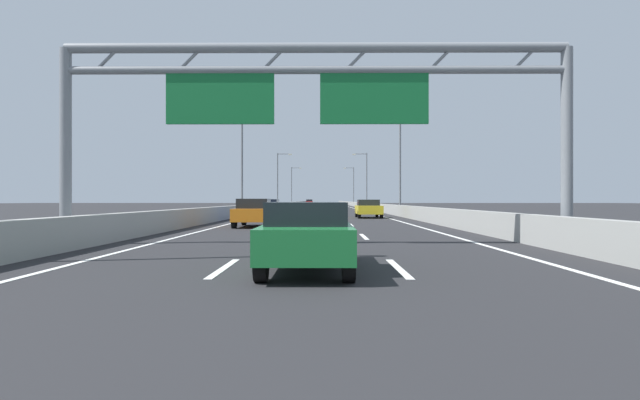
# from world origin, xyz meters

# --- Properties ---
(ground_plane) EXTENTS (260.00, 260.00, 0.00)m
(ground_plane) POSITION_xyz_m (0.00, 100.00, 0.00)
(ground_plane) COLOR #262628
(lane_dash_left_1) EXTENTS (0.16, 3.00, 0.01)m
(lane_dash_left_1) POSITION_xyz_m (-1.80, 12.50, 0.01)
(lane_dash_left_1) COLOR white
(lane_dash_left_1) RESTS_ON ground_plane
(lane_dash_left_2) EXTENTS (0.16, 3.00, 0.01)m
(lane_dash_left_2) POSITION_xyz_m (-1.80, 21.50, 0.01)
(lane_dash_left_2) COLOR white
(lane_dash_left_2) RESTS_ON ground_plane
(lane_dash_left_3) EXTENTS (0.16, 3.00, 0.01)m
(lane_dash_left_3) POSITION_xyz_m (-1.80, 30.50, 0.01)
(lane_dash_left_3) COLOR white
(lane_dash_left_3) RESTS_ON ground_plane
(lane_dash_left_4) EXTENTS (0.16, 3.00, 0.01)m
(lane_dash_left_4) POSITION_xyz_m (-1.80, 39.50, 0.01)
(lane_dash_left_4) COLOR white
(lane_dash_left_4) RESTS_ON ground_plane
(lane_dash_left_5) EXTENTS (0.16, 3.00, 0.01)m
(lane_dash_left_5) POSITION_xyz_m (-1.80, 48.50, 0.01)
(lane_dash_left_5) COLOR white
(lane_dash_left_5) RESTS_ON ground_plane
(lane_dash_left_6) EXTENTS (0.16, 3.00, 0.01)m
(lane_dash_left_6) POSITION_xyz_m (-1.80, 57.50, 0.01)
(lane_dash_left_6) COLOR white
(lane_dash_left_6) RESTS_ON ground_plane
(lane_dash_left_7) EXTENTS (0.16, 3.00, 0.01)m
(lane_dash_left_7) POSITION_xyz_m (-1.80, 66.50, 0.01)
(lane_dash_left_7) COLOR white
(lane_dash_left_7) RESTS_ON ground_plane
(lane_dash_left_8) EXTENTS (0.16, 3.00, 0.01)m
(lane_dash_left_8) POSITION_xyz_m (-1.80, 75.50, 0.01)
(lane_dash_left_8) COLOR white
(lane_dash_left_8) RESTS_ON ground_plane
(lane_dash_left_9) EXTENTS (0.16, 3.00, 0.01)m
(lane_dash_left_9) POSITION_xyz_m (-1.80, 84.50, 0.01)
(lane_dash_left_9) COLOR white
(lane_dash_left_9) RESTS_ON ground_plane
(lane_dash_left_10) EXTENTS (0.16, 3.00, 0.01)m
(lane_dash_left_10) POSITION_xyz_m (-1.80, 93.50, 0.01)
(lane_dash_left_10) COLOR white
(lane_dash_left_10) RESTS_ON ground_plane
(lane_dash_left_11) EXTENTS (0.16, 3.00, 0.01)m
(lane_dash_left_11) POSITION_xyz_m (-1.80, 102.50, 0.01)
(lane_dash_left_11) COLOR white
(lane_dash_left_11) RESTS_ON ground_plane
(lane_dash_left_12) EXTENTS (0.16, 3.00, 0.01)m
(lane_dash_left_12) POSITION_xyz_m (-1.80, 111.50, 0.01)
(lane_dash_left_12) COLOR white
(lane_dash_left_12) RESTS_ON ground_plane
(lane_dash_left_13) EXTENTS (0.16, 3.00, 0.01)m
(lane_dash_left_13) POSITION_xyz_m (-1.80, 120.50, 0.01)
(lane_dash_left_13) COLOR white
(lane_dash_left_13) RESTS_ON ground_plane
(lane_dash_left_14) EXTENTS (0.16, 3.00, 0.01)m
(lane_dash_left_14) POSITION_xyz_m (-1.80, 129.50, 0.01)
(lane_dash_left_14) COLOR white
(lane_dash_left_14) RESTS_ON ground_plane
(lane_dash_left_15) EXTENTS (0.16, 3.00, 0.01)m
(lane_dash_left_15) POSITION_xyz_m (-1.80, 138.50, 0.01)
(lane_dash_left_15) COLOR white
(lane_dash_left_15) RESTS_ON ground_plane
(lane_dash_left_16) EXTENTS (0.16, 3.00, 0.01)m
(lane_dash_left_16) POSITION_xyz_m (-1.80, 147.50, 0.01)
(lane_dash_left_16) COLOR white
(lane_dash_left_16) RESTS_ON ground_plane
(lane_dash_left_17) EXTENTS (0.16, 3.00, 0.01)m
(lane_dash_left_17) POSITION_xyz_m (-1.80, 156.50, 0.01)
(lane_dash_left_17) COLOR white
(lane_dash_left_17) RESTS_ON ground_plane
(lane_dash_right_1) EXTENTS (0.16, 3.00, 0.01)m
(lane_dash_right_1) POSITION_xyz_m (1.80, 12.50, 0.01)
(lane_dash_right_1) COLOR white
(lane_dash_right_1) RESTS_ON ground_plane
(lane_dash_right_2) EXTENTS (0.16, 3.00, 0.01)m
(lane_dash_right_2) POSITION_xyz_m (1.80, 21.50, 0.01)
(lane_dash_right_2) COLOR white
(lane_dash_right_2) RESTS_ON ground_plane
(lane_dash_right_3) EXTENTS (0.16, 3.00, 0.01)m
(lane_dash_right_3) POSITION_xyz_m (1.80, 30.50, 0.01)
(lane_dash_right_3) COLOR white
(lane_dash_right_3) RESTS_ON ground_plane
(lane_dash_right_4) EXTENTS (0.16, 3.00, 0.01)m
(lane_dash_right_4) POSITION_xyz_m (1.80, 39.50, 0.01)
(lane_dash_right_4) COLOR white
(lane_dash_right_4) RESTS_ON ground_plane
(lane_dash_right_5) EXTENTS (0.16, 3.00, 0.01)m
(lane_dash_right_5) POSITION_xyz_m (1.80, 48.50, 0.01)
(lane_dash_right_5) COLOR white
(lane_dash_right_5) RESTS_ON ground_plane
(lane_dash_right_6) EXTENTS (0.16, 3.00, 0.01)m
(lane_dash_right_6) POSITION_xyz_m (1.80, 57.50, 0.01)
(lane_dash_right_6) COLOR white
(lane_dash_right_6) RESTS_ON ground_plane
(lane_dash_right_7) EXTENTS (0.16, 3.00, 0.01)m
(lane_dash_right_7) POSITION_xyz_m (1.80, 66.50, 0.01)
(lane_dash_right_7) COLOR white
(lane_dash_right_7) RESTS_ON ground_plane
(lane_dash_right_8) EXTENTS (0.16, 3.00, 0.01)m
(lane_dash_right_8) POSITION_xyz_m (1.80, 75.50, 0.01)
(lane_dash_right_8) COLOR white
(lane_dash_right_8) RESTS_ON ground_plane
(lane_dash_right_9) EXTENTS (0.16, 3.00, 0.01)m
(lane_dash_right_9) POSITION_xyz_m (1.80, 84.50, 0.01)
(lane_dash_right_9) COLOR white
(lane_dash_right_9) RESTS_ON ground_plane
(lane_dash_right_10) EXTENTS (0.16, 3.00, 0.01)m
(lane_dash_right_10) POSITION_xyz_m (1.80, 93.50, 0.01)
(lane_dash_right_10) COLOR white
(lane_dash_right_10) RESTS_ON ground_plane
(lane_dash_right_11) EXTENTS (0.16, 3.00, 0.01)m
(lane_dash_right_11) POSITION_xyz_m (1.80, 102.50, 0.01)
(lane_dash_right_11) COLOR white
(lane_dash_right_11) RESTS_ON ground_plane
(lane_dash_right_12) EXTENTS (0.16, 3.00, 0.01)m
(lane_dash_right_12) POSITION_xyz_m (1.80, 111.50, 0.01)
(lane_dash_right_12) COLOR white
(lane_dash_right_12) RESTS_ON ground_plane
(lane_dash_right_13) EXTENTS (0.16, 3.00, 0.01)m
(lane_dash_right_13) POSITION_xyz_m (1.80, 120.50, 0.01)
(lane_dash_right_13) COLOR white
(lane_dash_right_13) RESTS_ON ground_plane
(lane_dash_right_14) EXTENTS (0.16, 3.00, 0.01)m
(lane_dash_right_14) POSITION_xyz_m (1.80, 129.50, 0.01)
(lane_dash_right_14) COLOR white
(lane_dash_right_14) RESTS_ON ground_plane
(lane_dash_right_15) EXTENTS (0.16, 3.00, 0.01)m
(lane_dash_right_15) POSITION_xyz_m (1.80, 138.50, 0.01)
(lane_dash_right_15) COLOR white
(lane_dash_right_15) RESTS_ON ground_plane
(lane_dash_right_16) EXTENTS (0.16, 3.00, 0.01)m
(lane_dash_right_16) POSITION_xyz_m (1.80, 147.50, 0.01)
(lane_dash_right_16) COLOR white
(lane_dash_right_16) RESTS_ON ground_plane
(lane_dash_right_17) EXTENTS (0.16, 3.00, 0.01)m
(lane_dash_right_17) POSITION_xyz_m (1.80, 156.50, 0.01)
(lane_dash_right_17) COLOR white
(lane_dash_right_17) RESTS_ON ground_plane
(edge_line_left) EXTENTS (0.16, 176.00, 0.01)m
(edge_line_left) POSITION_xyz_m (-5.25, 88.00, 0.01)
(edge_line_left) COLOR white
(edge_line_left) RESTS_ON ground_plane
(edge_line_right) EXTENTS (0.16, 176.00, 0.01)m
(edge_line_right) POSITION_xyz_m (5.25, 88.00, 0.01)
(edge_line_right) COLOR white
(edge_line_right) RESTS_ON ground_plane
(barrier_left) EXTENTS (0.45, 220.00, 0.95)m
(barrier_left) POSITION_xyz_m (-6.90, 110.00, 0.47)
(barrier_left) COLOR #9E9E99
(barrier_left) RESTS_ON ground_plane
(barrier_right) EXTENTS (0.45, 220.00, 0.95)m
(barrier_right) POSITION_xyz_m (6.90, 110.00, 0.47)
(barrier_right) COLOR #9E9E99
(barrier_right) RESTS_ON ground_plane
(sign_gantry) EXTENTS (16.13, 0.36, 6.36)m
(sign_gantry) POSITION_xyz_m (-0.13, 18.03, 4.81)
(sign_gantry) COLOR gray
(sign_gantry) RESTS_ON ground_plane
(streetlamp_left_mid) EXTENTS (2.58, 0.28, 9.50)m
(streetlamp_left_mid) POSITION_xyz_m (-7.47, 51.68, 5.40)
(streetlamp_left_mid) COLOR slate
(streetlamp_left_mid) RESTS_ON ground_plane
(streetlamp_right_mid) EXTENTS (2.58, 0.28, 9.50)m
(streetlamp_right_mid) POSITION_xyz_m (7.47, 51.68, 5.40)
(streetlamp_right_mid) COLOR slate
(streetlamp_right_mid) RESTS_ON ground_plane
(streetlamp_left_far) EXTENTS (2.58, 0.28, 9.50)m
(streetlamp_left_far) POSITION_xyz_m (-7.47, 90.09, 5.40)
(streetlamp_left_far) COLOR slate
(streetlamp_left_far) RESTS_ON ground_plane
(streetlamp_right_far) EXTENTS (2.58, 0.28, 9.50)m
(streetlamp_right_far) POSITION_xyz_m (7.47, 90.09, 5.40)
(streetlamp_right_far) COLOR slate
(streetlamp_right_far) RESTS_ON ground_plane
(streetlamp_left_distant) EXTENTS (2.58, 0.28, 9.50)m
(streetlamp_left_distant) POSITION_xyz_m (-7.47, 128.51, 5.40)
(streetlamp_left_distant) COLOR slate
(streetlamp_left_distant) RESTS_ON ground_plane
(streetlamp_right_distant) EXTENTS (2.58, 0.28, 9.50)m
(streetlamp_right_distant) POSITION_xyz_m (7.47, 128.51, 5.40)
(streetlamp_right_distant) COLOR slate
(streetlamp_right_distant) RESTS_ON ground_plane
(yellow_car) EXTENTS (1.89, 4.31, 1.43)m
(yellow_car) POSITION_xyz_m (3.79, 42.17, 0.73)
(yellow_car) COLOR yellow
(yellow_car) RESTS_ON ground_plane
(orange_car) EXTENTS (1.80, 4.25, 1.47)m
(orange_car) POSITION_xyz_m (-3.39, 28.76, 0.74)
(orange_car) COLOR orange
(orange_car) RESTS_ON ground_plane
(green_car) EXTENTS (1.72, 4.30, 1.37)m
(green_car) POSITION_xyz_m (-0.06, 12.27, 0.72)
(green_car) COLOR #1E7A38
(green_car) RESTS_ON ground_plane
(red_car) EXTENTS (1.87, 4.40, 1.50)m
(red_car) POSITION_xyz_m (-3.55, 138.90, 0.77)
(red_car) COLOR red
(red_car) RESTS_ON ground_plane
(blue_car) EXTENTS (1.89, 4.60, 1.45)m
(blue_car) POSITION_xyz_m (-3.74, 37.24, 0.76)
(blue_car) COLOR #2347AD
(blue_car) RESTS_ON ground_plane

